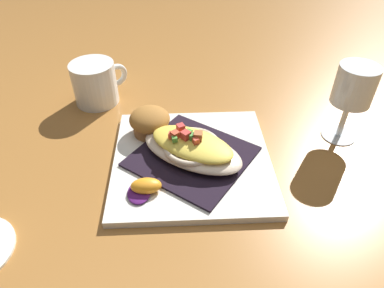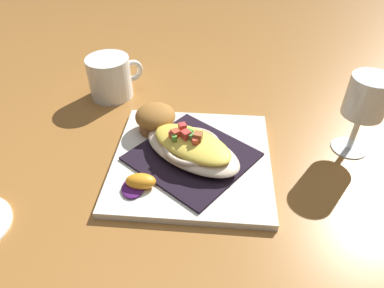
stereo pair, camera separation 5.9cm
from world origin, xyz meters
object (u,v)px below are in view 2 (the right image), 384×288
at_px(gratin_dish, 192,147).
at_px(stemmed_glass, 366,101).
at_px(square_plate, 192,160).
at_px(orange_garnish, 139,183).
at_px(coffee_mug, 111,79).
at_px(muffin, 156,119).

relative_size(gratin_dish, stemmed_glass, 1.40).
distance_m(square_plate, orange_garnish, 0.11).
relative_size(orange_garnish, coffee_mug, 0.56).
relative_size(gratin_dish, coffee_mug, 1.94).
xyz_separation_m(muffin, orange_garnish, (-0.15, -0.02, -0.02)).
xyz_separation_m(square_plate, coffee_mug, (0.18, 0.22, 0.03)).
height_order(gratin_dish, orange_garnish, gratin_dish).
relative_size(square_plate, muffin, 3.61).
bearing_deg(stemmed_glass, orange_garnish, 120.17).
xyz_separation_m(coffee_mug, stemmed_glass, (-0.07, -0.50, 0.06)).
xyz_separation_m(square_plate, orange_garnish, (-0.09, 0.06, 0.02)).
height_order(square_plate, gratin_dish, gratin_dish).
distance_m(orange_garnish, coffee_mug, 0.31).
bearing_deg(coffee_mug, muffin, -129.16).
bearing_deg(gratin_dish, muffin, 54.00).
height_order(square_plate, orange_garnish, orange_garnish).
bearing_deg(square_plate, orange_garnish, 143.57).
xyz_separation_m(square_plate, stemmed_glass, (0.11, -0.27, 0.10)).
distance_m(muffin, coffee_mug, 0.18).
xyz_separation_m(gratin_dish, stemmed_glass, (0.11, -0.27, 0.07)).
height_order(muffin, coffee_mug, coffee_mug).
xyz_separation_m(square_plate, muffin, (0.06, 0.08, 0.03)).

